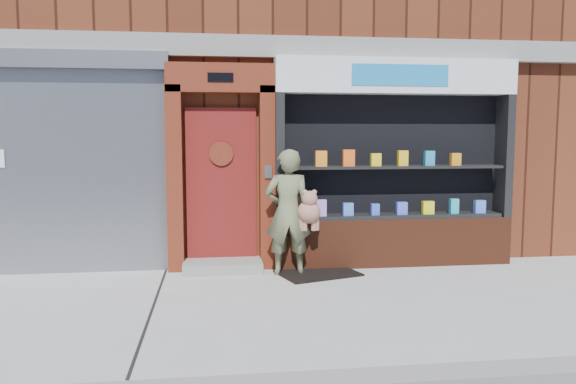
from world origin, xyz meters
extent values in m
plane|color=#9E9E99|center=(0.00, 0.00, 0.00)|extent=(80.00, 80.00, 0.00)
cube|color=#512112|center=(0.00, 6.00, 4.00)|extent=(12.00, 8.00, 8.00)
cube|color=gray|center=(0.00, 1.92, 3.15)|extent=(12.00, 0.16, 0.30)
cube|color=gray|center=(-3.00, 1.94, 1.40)|extent=(3.00, 0.10, 2.80)
cube|color=slate|center=(-3.00, 1.88, 2.92)|extent=(3.10, 0.30, 0.24)
cube|color=#5B1D0F|center=(-1.40, 1.86, 1.30)|extent=(0.22, 0.28, 2.60)
cube|color=#5B1D0F|center=(-0.10, 1.86, 1.30)|extent=(0.22, 0.28, 2.60)
cube|color=#5B1D0F|center=(-0.75, 1.86, 2.70)|extent=(1.50, 0.28, 0.40)
cube|color=black|center=(-0.75, 1.71, 2.70)|extent=(0.35, 0.01, 0.12)
cube|color=maroon|center=(-0.75, 1.97, 1.20)|extent=(1.00, 0.06, 2.20)
cylinder|color=black|center=(-0.75, 1.93, 1.65)|extent=(0.28, 0.02, 0.28)
cylinder|color=#5B1D0F|center=(-0.75, 1.92, 1.65)|extent=(0.34, 0.02, 0.34)
cube|color=gray|center=(-0.75, 1.70, 0.07)|extent=(1.10, 0.55, 0.15)
cube|color=slate|center=(-0.10, 1.71, 1.40)|extent=(0.10, 0.02, 0.18)
cube|color=#5E2816|center=(1.75, 1.80, 0.35)|extent=(3.50, 0.40, 0.70)
cube|color=black|center=(0.06, 1.80, 1.60)|extent=(0.12, 0.40, 1.80)
cube|color=black|center=(3.44, 1.80, 1.60)|extent=(0.12, 0.40, 1.80)
cube|color=black|center=(1.75, 1.99, 1.60)|extent=(3.30, 0.03, 1.80)
cube|color=black|center=(1.75, 1.80, 0.73)|extent=(3.20, 0.36, 0.06)
cube|color=black|center=(1.75, 1.80, 1.45)|extent=(3.20, 0.36, 0.04)
cube|color=white|center=(1.75, 1.80, 2.75)|extent=(3.50, 0.40, 0.50)
cube|color=#1877B4|center=(1.75, 1.59, 2.75)|extent=(1.40, 0.01, 0.30)
cube|color=#28B7C9|center=(0.25, 1.72, 0.87)|extent=(0.12, 0.09, 0.21)
cube|color=#B181E8|center=(0.65, 1.72, 0.88)|extent=(0.16, 0.09, 0.23)
cube|color=#4272E0|center=(1.05, 1.72, 0.85)|extent=(0.15, 0.09, 0.18)
cube|color=blue|center=(1.45, 1.72, 0.84)|extent=(0.12, 0.09, 0.16)
cube|color=#4659EE|center=(1.85, 1.72, 0.85)|extent=(0.15, 0.09, 0.18)
cube|color=yellow|center=(2.25, 1.72, 0.85)|extent=(0.17, 0.09, 0.19)
cube|color=#26A6C1|center=(2.65, 1.72, 0.87)|extent=(0.12, 0.09, 0.22)
cube|color=#4273E2|center=(3.05, 1.72, 0.86)|extent=(0.16, 0.09, 0.19)
cube|color=green|center=(0.25, 1.72, 1.55)|extent=(0.15, 0.09, 0.16)
cube|color=orange|center=(0.65, 1.72, 1.58)|extent=(0.16, 0.09, 0.22)
cube|color=#FF5E1A|center=(1.05, 1.72, 1.59)|extent=(0.17, 0.09, 0.24)
cube|color=yellow|center=(1.45, 1.72, 1.56)|extent=(0.14, 0.09, 0.18)
cube|color=yellow|center=(1.85, 1.72, 1.58)|extent=(0.14, 0.09, 0.22)
cube|color=teal|center=(2.25, 1.72, 1.58)|extent=(0.14, 0.09, 0.22)
cube|color=orange|center=(2.65, 1.72, 1.56)|extent=(0.14, 0.09, 0.18)
imported|color=#676D47|center=(0.14, 1.45, 0.86)|extent=(0.64, 0.42, 1.73)
sphere|color=#9E644F|center=(0.42, 1.37, 0.87)|extent=(0.32, 0.32, 0.32)
sphere|color=#9E644F|center=(0.42, 1.31, 1.06)|extent=(0.21, 0.21, 0.21)
sphere|color=#9E644F|center=(0.36, 1.31, 1.15)|extent=(0.07, 0.07, 0.07)
sphere|color=#9E644F|center=(0.48, 1.31, 1.15)|extent=(0.07, 0.07, 0.07)
cylinder|color=#9E644F|center=(0.32, 1.37, 0.71)|extent=(0.07, 0.07, 0.19)
cylinder|color=#9E644F|center=(0.53, 1.37, 0.71)|extent=(0.07, 0.07, 0.19)
cylinder|color=#9E644F|center=(0.36, 1.34, 0.71)|extent=(0.07, 0.07, 0.19)
cylinder|color=#9E644F|center=(0.48, 1.34, 0.71)|extent=(0.07, 0.07, 0.19)
cube|color=black|center=(0.55, 1.38, 0.01)|extent=(1.22, 1.02, 0.03)
camera|label=1|loc=(-0.84, -6.10, 1.94)|focal=35.00mm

